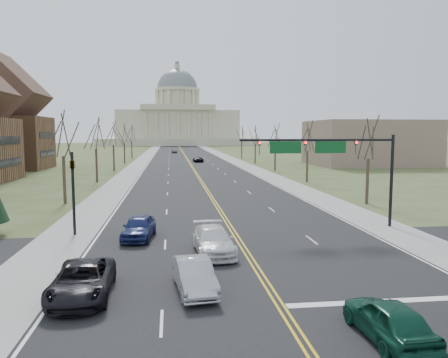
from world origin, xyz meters
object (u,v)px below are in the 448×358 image
object	(u,v)px
signal_mast	(330,154)
car_sb_inner_lead	(194,275)
signal_left	(73,184)
car_nb_inner_lead	(389,320)
car_sb_outer_second	(139,227)
car_sb_outer_lead	(82,280)
car_sb_inner_second	(213,240)
car_far_sb	(174,151)
car_far_nb	(198,159)

from	to	relation	value
signal_mast	car_sb_inner_lead	bearing A→B (deg)	-131.98
signal_mast	signal_left	xyz separation A→B (m)	(-18.95, 0.00, -2.05)
car_nb_inner_lead	car_sb_inner_lead	distance (m)	8.70
signal_left	car_sb_outer_second	xyz separation A→B (m)	(4.67, -1.67, -2.89)
car_sb_inner_lead	car_sb_outer_lead	xyz separation A→B (m)	(-5.03, -0.13, 0.02)
car_sb_outer_lead	car_sb_inner_second	bearing A→B (deg)	43.08
car_sb_outer_lead	car_sb_outer_second	bearing A→B (deg)	79.53
signal_mast	car_far_sb	xyz separation A→B (m)	(-10.68, 124.14, -5.04)
car_sb_inner_lead	car_sb_inner_second	size ratio (longest dim) A/B	0.82
signal_left	car_sb_outer_second	distance (m)	5.74
car_sb_inner_lead	car_far_sb	bearing A→B (deg)	83.27
signal_mast	car_sb_outer_lead	size ratio (longest dim) A/B	2.21
signal_left	car_sb_inner_lead	bearing A→B (deg)	-56.96
car_sb_outer_second	car_nb_inner_lead	bearing A→B (deg)	-51.99
car_sb_inner_second	car_far_sb	distance (m)	130.13
car_far_sb	signal_left	bearing A→B (deg)	-100.40
signal_mast	car_sb_outer_second	xyz separation A→B (m)	(-14.27, -1.67, -4.93)
car_sb_inner_second	car_far_sb	world-z (taller)	car_sb_inner_second
signal_mast	car_sb_inner_second	size ratio (longest dim) A/B	2.20
signal_mast	car_nb_inner_lead	bearing A→B (deg)	-103.84
signal_mast	car_sb_inner_lead	size ratio (longest dim) A/B	2.68
signal_left	car_nb_inner_lead	world-z (taller)	signal_left
signal_mast	car_sb_outer_second	size ratio (longest dim) A/B	2.53
car_sb_inner_second	car_far_nb	distance (m)	82.45
car_nb_inner_lead	car_far_sb	bearing A→B (deg)	-89.59
car_sb_inner_lead	car_sb_outer_second	xyz separation A→B (m)	(-3.28, 10.56, 0.07)
car_nb_inner_lead	car_far_nb	world-z (taller)	car_nb_inner_lead
car_nb_inner_lead	car_far_sb	xyz separation A→B (m)	(-6.26, 142.05, -0.05)
signal_left	car_far_nb	world-z (taller)	signal_left
signal_left	car_sb_outer_lead	xyz separation A→B (m)	(2.92, -12.35, -2.94)
car_far_sb	car_sb_inner_lead	bearing A→B (deg)	-96.72
car_sb_outer_lead	car_far_nb	bearing A→B (deg)	81.93
car_sb_inner_lead	car_far_sb	distance (m)	136.36
car_sb_outer_lead	car_sb_inner_second	size ratio (longest dim) A/B	1.00
signal_mast	car_sb_outer_lead	distance (m)	20.84
car_sb_inner_lead	car_far_nb	distance (m)	88.76
car_nb_inner_lead	car_sb_inner_second	bearing A→B (deg)	-69.06
car_far_nb	car_far_sb	size ratio (longest dim) A/B	1.15
car_sb_outer_lead	car_sb_inner_second	xyz separation A→B (m)	(6.54, 6.36, 0.04)
car_far_nb	car_far_sb	xyz separation A→B (m)	(-5.43, 47.78, 0.05)
car_sb_outer_second	car_sb_outer_lead	bearing A→B (deg)	-92.57
car_nb_inner_lead	car_sb_outer_second	xyz separation A→B (m)	(-9.86, 16.25, 0.06)
signal_left	car_far_sb	xyz separation A→B (m)	(8.27, 124.14, -2.99)
signal_left	car_far_nb	distance (m)	77.63
car_nb_inner_lead	car_sb_outer_lead	size ratio (longest dim) A/B	0.81
signal_left	car_far_sb	size ratio (longest dim) A/B	1.44
signal_mast	car_sb_inner_second	world-z (taller)	signal_mast
signal_mast	car_far_nb	world-z (taller)	signal_mast
car_sb_outer_lead	car_far_sb	size ratio (longest dim) A/B	1.32
signal_mast	signal_left	world-z (taller)	signal_mast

